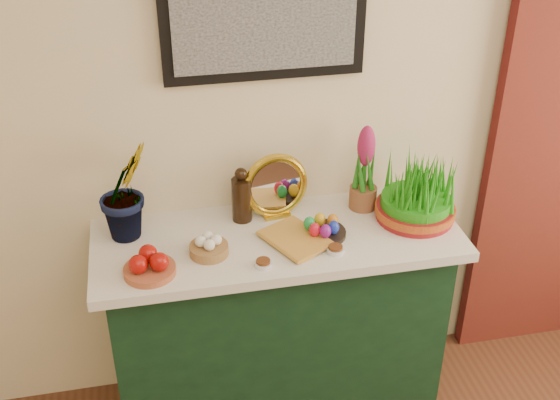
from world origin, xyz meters
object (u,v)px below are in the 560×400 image
at_px(sideboard, 278,327).
at_px(mirror, 276,187).
at_px(hyacinth_green, 124,176).
at_px(book, 276,247).
at_px(wheatgrass_sabzeh, 417,193).

bearing_deg(sideboard, mirror, 81.22).
xyz_separation_m(hyacinth_green, book, (0.52, -0.22, -0.23)).
height_order(mirror, wheatgrass_sabzeh, mirror).
distance_m(hyacinth_green, wheatgrass_sabzeh, 1.11).
bearing_deg(mirror, sideboard, -98.78).
xyz_separation_m(sideboard, mirror, (0.02, 0.14, 0.59)).
relative_size(sideboard, mirror, 4.84).
xyz_separation_m(hyacinth_green, wheatgrass_sabzeh, (1.10, -0.11, -0.14)).
bearing_deg(book, hyacinth_green, 129.64).
relative_size(sideboard, hyacinth_green, 2.59).
xyz_separation_m(sideboard, wheatgrass_sabzeh, (0.55, 0.00, 0.58)).
bearing_deg(sideboard, wheatgrass_sabzeh, 0.31).
xyz_separation_m(book, wheatgrass_sabzeh, (0.58, 0.11, 0.10)).
bearing_deg(wheatgrass_sabzeh, book, -168.90).
distance_m(hyacinth_green, mirror, 0.58).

